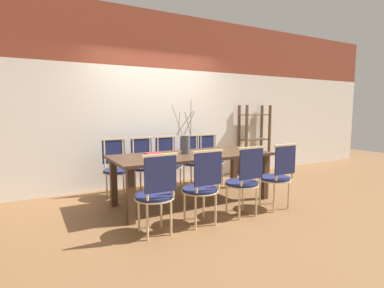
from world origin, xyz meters
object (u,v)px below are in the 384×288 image
object	(u,v)px
chair_far_center	(169,161)
vase_centerpiece	(186,144)
book_stack	(155,154)
shelving_rack	(254,140)
dining_table	(192,160)
chair_near_center	(244,179)

from	to	relation	value
chair_far_center	vase_centerpiece	xyz separation A→B (m)	(-0.07, -0.78, 0.40)
book_stack	shelving_rack	world-z (taller)	shelving_rack
book_stack	chair_far_center	bearing A→B (deg)	53.61
chair_far_center	shelving_rack	bearing A→B (deg)	-171.75
book_stack	shelving_rack	distance (m)	2.99
vase_centerpiece	dining_table	bearing A→B (deg)	-47.20
dining_table	vase_centerpiece	size ratio (longest dim) A/B	2.95
book_stack	shelving_rack	size ratio (longest dim) A/B	0.18
chair_near_center	shelving_rack	world-z (taller)	shelving_rack
dining_table	vase_centerpiece	distance (m)	0.26
shelving_rack	chair_far_center	bearing A→B (deg)	-171.75
shelving_rack	vase_centerpiece	bearing A→B (deg)	-154.29
chair_near_center	vase_centerpiece	world-z (taller)	vase_centerpiece
dining_table	shelving_rack	distance (m)	2.52
dining_table	shelving_rack	bearing A→B (deg)	27.92
chair_far_center	book_stack	distance (m)	0.99
chair_near_center	shelving_rack	size ratio (longest dim) A/B	0.63
chair_far_center	dining_table	bearing A→B (deg)	89.85
chair_near_center	dining_table	bearing A→B (deg)	109.78
dining_table	book_stack	xyz separation A→B (m)	(-0.56, 0.09, 0.12)
dining_table	chair_far_center	size ratio (longest dim) A/B	2.53
vase_centerpiece	chair_near_center	bearing A→B (deg)	-67.95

